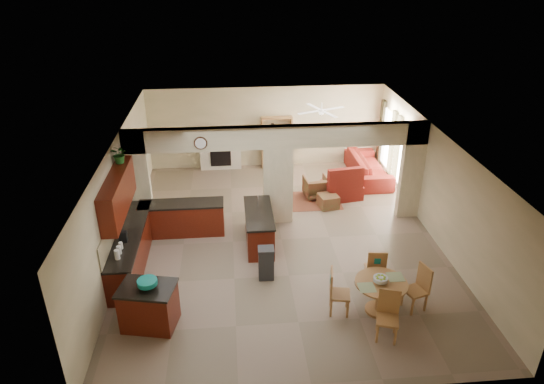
{
  "coord_description": "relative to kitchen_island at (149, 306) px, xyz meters",
  "views": [
    {
      "loc": [
        -1.24,
        -10.81,
        6.83
      ],
      "look_at": [
        -0.23,
        0.3,
        1.26
      ],
      "focal_mm": 32.0,
      "sensor_mm": 36.0,
      "label": 1
    }
  ],
  "objects": [
    {
      "name": "partition_left_pier",
      "position": [
        -0.71,
        3.99,
        0.93
      ],
      "size": [
        0.6,
        0.25,
        2.8
      ],
      "primitive_type": "cube",
      "color": "beige",
      "rests_on": "floor"
    },
    {
      "name": "kitchen_island",
      "position": [
        0.0,
        0.0,
        0.0
      ],
      "size": [
        1.22,
        0.98,
        0.94
      ],
      "rotation": [
        0.0,
        0.0,
        -0.21
      ],
      "color": "#421207",
      "rests_on": "floor"
    },
    {
      "name": "plant",
      "position": [
        -0.83,
        2.91,
        2.12
      ],
      "size": [
        0.49,
        0.46,
        0.45
      ],
      "primitive_type": "imported",
      "rotation": [
        0.0,
        0.0,
        -0.33
      ],
      "color": "#144C14",
      "rests_on": "upper_cabinets"
    },
    {
      "name": "drape_a_left",
      "position": [
        6.92,
        4.69,
        0.73
      ],
      "size": [
        0.1,
        0.28,
        2.3
      ],
      "primitive_type": "cube",
      "color": "#41221A",
      "rests_on": "wall_right"
    },
    {
      "name": "floor",
      "position": [
        2.99,
        2.99,
        -0.47
      ],
      "size": [
        10.0,
        10.0,
        0.0
      ],
      "primitive_type": "plane",
      "color": "#806B58",
      "rests_on": "ground"
    },
    {
      "name": "chair_north",
      "position": [
        4.83,
        0.75,
        0.08
      ],
      "size": [
        0.47,
        0.47,
        1.02
      ],
      "rotation": [
        0.0,
        0.0,
        3.0
      ],
      "color": "#A37A38",
      "rests_on": "floor"
    },
    {
      "name": "teal_bowl",
      "position": [
        0.04,
        -0.02,
        0.56
      ],
      "size": [
        0.39,
        0.39,
        0.18
      ],
      "primitive_type": "cylinder",
      "color": "#12817A",
      "rests_on": "kitchen_island"
    },
    {
      "name": "armchair",
      "position": [
        4.31,
        5.37,
        -0.14
      ],
      "size": [
        0.78,
        0.79,
        0.65
      ],
      "primitive_type": "imported",
      "rotation": [
        0.0,
        0.0,
        3.26
      ],
      "color": "maroon",
      "rests_on": "floor"
    },
    {
      "name": "rug",
      "position": [
        4.19,
        5.09,
        -0.47
      ],
      "size": [
        1.6,
        1.3,
        0.01
      ],
      "primitive_type": "cube",
      "color": "brown",
      "rests_on": "floor"
    },
    {
      "name": "partition_header",
      "position": [
        2.99,
        3.99,
        2.03
      ],
      "size": [
        8.0,
        0.25,
        0.6
      ],
      "primitive_type": "cube",
      "color": "beige",
      "rests_on": "partition_center_pier"
    },
    {
      "name": "shelving_unit",
      "position": [
        3.34,
        7.81,
        0.43
      ],
      "size": [
        1.0,
        0.32,
        1.8
      ],
      "primitive_type": "cube",
      "color": "#A37A38",
      "rests_on": "floor"
    },
    {
      "name": "chair_south",
      "position": [
        4.66,
        -0.71,
        0.08
      ],
      "size": [
        0.53,
        0.53,
        1.02
      ],
      "rotation": [
        0.0,
        0.0,
        -0.3
      ],
      "color": "#A37A38",
      "rests_on": "floor"
    },
    {
      "name": "wall_clock",
      "position": [
        0.99,
        3.84,
        1.98
      ],
      "size": [
        0.34,
        0.03,
        0.34
      ],
      "primitive_type": "cylinder",
      "rotation": [
        1.57,
        0.0,
        0.0
      ],
      "color": "#4B2B19",
      "rests_on": "partition_header"
    },
    {
      "name": "ottoman",
      "position": [
        4.56,
        4.68,
        -0.28
      ],
      "size": [
        0.63,
        0.63,
        0.39
      ],
      "primitive_type": "cube",
      "rotation": [
        0.0,
        0.0,
        0.2
      ],
      "color": "maroon",
      "rests_on": "floor"
    },
    {
      "name": "peninsula",
      "position": [
        2.39,
        2.88,
        -0.01
      ],
      "size": [
        0.7,
        1.85,
        0.91
      ],
      "color": "#421207",
      "rests_on": "floor"
    },
    {
      "name": "dining_table",
      "position": [
        4.72,
        -0.01,
        0.02
      ],
      "size": [
        1.09,
        1.09,
        0.74
      ],
      "color": "#A37A38",
      "rests_on": "floor"
    },
    {
      "name": "window_b",
      "position": [
        6.96,
        6.99,
        0.73
      ],
      "size": [
        0.02,
        0.9,
        1.9
      ],
      "primitive_type": "cube",
      "color": "white",
      "rests_on": "wall_right"
    },
    {
      "name": "ceiling",
      "position": [
        2.99,
        2.99,
        2.33
      ],
      "size": [
        10.0,
        10.0,
        0.0
      ],
      "primitive_type": "plane",
      "rotation": [
        3.14,
        0.0,
        0.0
      ],
      "color": "white",
      "rests_on": "wall_back"
    },
    {
      "name": "chair_west",
      "position": [
        3.8,
        0.06,
        0.08
      ],
      "size": [
        0.49,
        0.49,
        1.02
      ],
      "rotation": [
        0.0,
        0.0,
        1.38
      ],
      "color": "#A37A38",
      "rests_on": "floor"
    },
    {
      "name": "partition_center_pier",
      "position": [
        2.99,
        3.99,
        0.63
      ],
      "size": [
        0.8,
        0.25,
        2.2
      ],
      "primitive_type": "cube",
      "color": "beige",
      "rests_on": "floor"
    },
    {
      "name": "sofa",
      "position": [
        6.29,
        6.64,
        -0.09
      ],
      "size": [
        2.63,
        1.04,
        0.76
      ],
      "primitive_type": "imported",
      "rotation": [
        0.0,
        0.0,
        1.58
      ],
      "color": "maroon",
      "rests_on": "floor"
    },
    {
      "name": "wall_right",
      "position": [
        6.99,
        2.99,
        0.93
      ],
      "size": [
        0.0,
        10.0,
        10.0
      ],
      "primitive_type": "plane",
      "rotation": [
        1.57,
        0.0,
        -1.57
      ],
      "color": "beige",
      "rests_on": "floor"
    },
    {
      "name": "fruit_bowl",
      "position": [
        4.69,
        -0.02,
        0.35
      ],
      "size": [
        0.3,
        0.3,
        0.16
      ],
      "primitive_type": "cylinder",
      "color": "#8AB526",
      "rests_on": "dining_table"
    },
    {
      "name": "chaise",
      "position": [
        5.11,
        5.3,
        -0.25
      ],
      "size": [
        1.22,
        1.05,
        0.44
      ],
      "primitive_type": "cube",
      "rotation": [
        0.0,
        0.0,
        0.15
      ],
      "color": "maroon",
      "rests_on": "floor"
    },
    {
      "name": "chair_east",
      "position": [
        5.56,
        0.04,
        0.08
      ],
      "size": [
        0.53,
        0.53,
        1.02
      ],
      "rotation": [
        0.0,
        0.0,
        5.03
      ],
      "color": "#A37A38",
      "rests_on": "floor"
    },
    {
      "name": "wall_left",
      "position": [
        -1.01,
        2.99,
        0.93
      ],
      "size": [
        0.0,
        10.0,
        10.0
      ],
      "primitive_type": "plane",
      "rotation": [
        1.57,
        0.0,
        1.57
      ],
      "color": "beige",
      "rests_on": "floor"
    },
    {
      "name": "drape_b_right",
      "position": [
        6.92,
        7.59,
        0.73
      ],
      "size": [
        0.1,
        0.28,
        2.3
      ],
      "primitive_type": "cube",
      "color": "#41221A",
      "rests_on": "wall_right"
    },
    {
      "name": "drape_a_right",
      "position": [
        6.92,
        5.89,
        0.73
      ],
      "size": [
        0.1,
        0.28,
        2.3
      ],
      "primitive_type": "cube",
      "color": "#41221A",
      "rests_on": "wall_right"
    },
    {
      "name": "glazed_door",
      "position": [
        6.96,
        6.14,
        0.58
      ],
      "size": [
        0.02,
        0.7,
        2.1
      ],
      "primitive_type": "cube",
      "color": "white",
      "rests_on": "wall_right"
    },
    {
      "name": "upper_cabinets",
      "position": [
        -0.83,
        2.19,
        1.45
      ],
      "size": [
        0.35,
        2.4,
        0.9
      ],
      "primitive_type": "cube",
      "color": "#421207",
      "rests_on": "wall_left"
    },
    {
      "name": "window_a",
      "position": [
        6.96,
        5.29,
        0.73
      ],
      "size": [
        0.02,
        0.9,
        1.9
      ],
      "primitive_type": "cube",
      "color": "white",
      "rests_on": "wall_right"
    },
    {
      "name": "wall_back",
      "position": [
        2.99,
        7.99,
        0.93
      ],
      "size": [
        8.0,
        0.0,
        8.0
      ],
      "primitive_type": "plane",
      "rotation": [
        1.57,
        0.0,
        0.0
      ],
      "color": "beige",
      "rests_on": "floor"
    },
    {
      "name": "kitchen_counter",
      "position": [
        -0.27,
        2.74,
        -0.01
      ],
      "size": [
        2.52,
        3.29,
        1.48
      ],
      "color": "#421207",
      "rests_on": "floor"
    },
    {
      "name": "drape_b_left",
      "position": [
        6.92,
        6.39,
        0.73
      ],
      "size": [
        0.1,
        0.28,
        2.3
      ],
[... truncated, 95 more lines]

